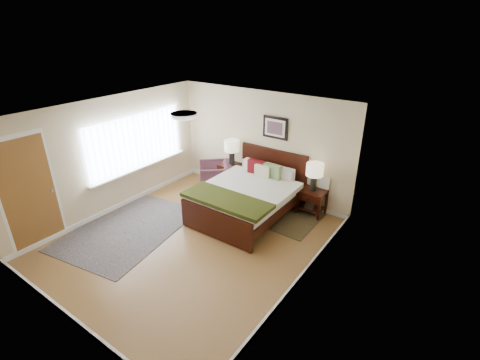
{
  "coord_description": "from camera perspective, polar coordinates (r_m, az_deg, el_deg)",
  "views": [
    {
      "loc": [
        4.02,
        -4.08,
        3.9
      ],
      "look_at": [
        0.47,
        0.95,
        1.05
      ],
      "focal_mm": 26.0,
      "sensor_mm": 36.0,
      "label": 1
    }
  ],
  "objects": [
    {
      "name": "lamp_right",
      "position": [
        7.44,
        12.15,
        1.35
      ],
      "size": [
        0.36,
        0.36,
        0.61
      ],
      "color": "black",
      "rests_on": "nightstand_right"
    },
    {
      "name": "floor",
      "position": [
        6.93,
        -7.82,
        -9.68
      ],
      "size": [
        5.0,
        5.0,
        0.0
      ],
      "primitive_type": "plane",
      "color": "brown",
      "rests_on": "ground"
    },
    {
      "name": "armchair",
      "position": [
        8.66,
        -4.06,
        0.62
      ],
      "size": [
        1.09,
        1.09,
        0.71
      ],
      "primitive_type": "imported",
      "rotation": [
        0.0,
        0.0,
        -0.84
      ],
      "color": "brown",
      "rests_on": "ground"
    },
    {
      "name": "window",
      "position": [
        8.23,
        -16.45,
        5.97
      ],
      "size": [
        0.11,
        2.72,
        1.32
      ],
      "color": "silver",
      "rests_on": "left_wall"
    },
    {
      "name": "back_wall",
      "position": [
        8.15,
        3.62,
        5.83
      ],
      "size": [
        4.5,
        0.04,
        2.5
      ],
      "primitive_type": "cube",
      "color": "#C8BC91",
      "rests_on": "ground"
    },
    {
      "name": "nightstand_left",
      "position": [
        8.58,
        -1.42,
        1.77
      ],
      "size": [
        0.56,
        0.5,
        0.66
      ],
      "color": "black",
      "rests_on": "ground"
    },
    {
      "name": "left_wall",
      "position": [
        7.93,
        -20.46,
        3.72
      ],
      "size": [
        0.04,
        5.0,
        2.5
      ],
      "primitive_type": "cube",
      "color": "#C8BC91",
      "rests_on": "ground"
    },
    {
      "name": "ceil_fixture",
      "position": [
        5.9,
        -9.21,
        10.47
      ],
      "size": [
        0.44,
        0.44,
        0.08
      ],
      "color": "white",
      "rests_on": "ceiling"
    },
    {
      "name": "nightstand_right",
      "position": [
        7.7,
        11.68,
        -3.15
      ],
      "size": [
        0.57,
        0.43,
        0.57
      ],
      "color": "black",
      "rests_on": "ground"
    },
    {
      "name": "door",
      "position": [
        7.24,
        -31.3,
        -2.0
      ],
      "size": [
        0.06,
        1.0,
        2.18
      ],
      "color": "silver",
      "rests_on": "ground"
    },
    {
      "name": "right_wall",
      "position": [
        5.17,
        10.18,
        -6.37
      ],
      "size": [
        0.04,
        5.0,
        2.5
      ],
      "primitive_type": "cube",
      "color": "#C8BC91",
      "rests_on": "ground"
    },
    {
      "name": "ceiling",
      "position": [
        5.89,
        -9.23,
        10.8
      ],
      "size": [
        4.5,
        5.0,
        0.02
      ],
      "primitive_type": "cube",
      "color": "white",
      "rests_on": "back_wall"
    },
    {
      "name": "wall_art",
      "position": [
        7.82,
        5.8,
        8.53
      ],
      "size": [
        0.62,
        0.05,
        0.5
      ],
      "color": "black",
      "rests_on": "back_wall"
    },
    {
      "name": "lamp_left",
      "position": [
        8.4,
        -1.37,
        5.34
      ],
      "size": [
        0.36,
        0.36,
        0.61
      ],
      "color": "black",
      "rests_on": "nightstand_left"
    },
    {
      "name": "front_wall",
      "position": [
        5.06,
        -28.39,
        -10.09
      ],
      "size": [
        4.5,
        0.04,
        2.5
      ],
      "primitive_type": "cube",
      "color": "#C8BC91",
      "rests_on": "ground"
    },
    {
      "name": "rug_persian",
      "position": [
        7.55,
        -17.85,
        -7.52
      ],
      "size": [
        2.31,
        2.95,
        0.01
      ],
      "primitive_type": "cube",
      "rotation": [
        0.0,
        0.0,
        0.16
      ],
      "color": "#0D1545",
      "rests_on": "ground"
    },
    {
      "name": "rug_navy",
      "position": [
        7.55,
        9.18,
        -6.57
      ],
      "size": [
        0.87,
        1.29,
        0.01
      ],
      "primitive_type": "cube",
      "rotation": [
        0.0,
        0.0,
        -0.01
      ],
      "color": "black",
      "rests_on": "ground"
    },
    {
      "name": "bed",
      "position": [
        7.4,
        1.28,
        -2.06
      ],
      "size": [
        1.83,
        2.23,
        1.2
      ],
      "color": "black",
      "rests_on": "ground"
    }
  ]
}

